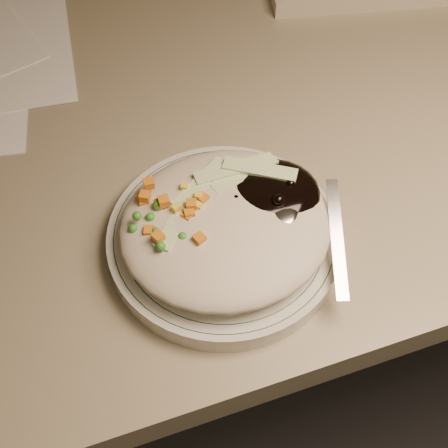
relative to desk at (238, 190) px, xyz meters
name	(u,v)px	position (x,y,z in m)	size (l,w,h in m)	color
desk	(238,190)	(0.00, 0.00, 0.00)	(1.40, 0.70, 0.74)	gray
plate	(224,240)	(-0.09, -0.21, 0.21)	(0.22, 0.22, 0.02)	silver
plate_rim	(224,234)	(-0.09, -0.21, 0.22)	(0.21, 0.21, 0.00)	#144723
meal	(229,220)	(-0.09, -0.21, 0.24)	(0.21, 0.19, 0.05)	#AEA58D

